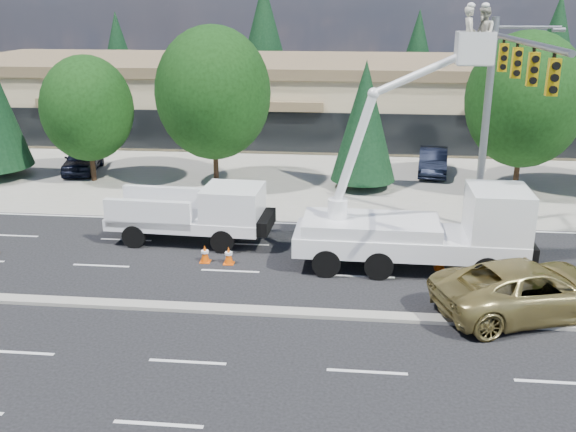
# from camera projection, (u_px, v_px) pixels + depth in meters

# --- Properties ---
(ground) EXTENTS (140.00, 140.00, 0.00)m
(ground) POSITION_uv_depth(u_px,v_px,m) (212.00, 310.00, 20.96)
(ground) COLOR black
(ground) RESTS_ON ground
(concrete_apron) EXTENTS (140.00, 22.00, 0.01)m
(concrete_apron) POSITION_uv_depth(u_px,v_px,m) (281.00, 163.00, 39.82)
(concrete_apron) COLOR gray
(concrete_apron) RESTS_ON ground
(road_median) EXTENTS (120.00, 0.55, 0.12)m
(road_median) POSITION_uv_depth(u_px,v_px,m) (212.00, 308.00, 20.95)
(road_median) COLOR gray
(road_median) RESTS_ON ground
(strip_mall) EXTENTS (50.40, 15.40, 5.50)m
(strip_mall) POSITION_uv_depth(u_px,v_px,m) (295.00, 95.00, 48.32)
(strip_mall) COLOR tan
(strip_mall) RESTS_ON ground
(tree_front_c) EXTENTS (4.99, 4.99, 6.92)m
(tree_front_c) POSITION_uv_depth(u_px,v_px,m) (87.00, 108.00, 34.78)
(tree_front_c) COLOR #332114
(tree_front_c) RESTS_ON ground
(tree_front_d) EXTENTS (6.12, 6.12, 8.49)m
(tree_front_d) POSITION_uv_depth(u_px,v_px,m) (213.00, 93.00, 33.81)
(tree_front_d) COLOR #332114
(tree_front_d) RESTS_ON ground
(tree_front_e) EXTENTS (3.44, 3.44, 6.78)m
(tree_front_e) POSITION_uv_depth(u_px,v_px,m) (365.00, 121.00, 33.46)
(tree_front_e) COLOR #332114
(tree_front_e) RESTS_ON ground
(tree_front_f) EXTENTS (5.98, 5.98, 8.29)m
(tree_front_f) POSITION_uv_depth(u_px,v_px,m) (525.00, 100.00, 32.30)
(tree_front_f) COLOR #332114
(tree_front_f) RESTS_ON ground
(tree_back_a) EXTENTS (4.40, 4.40, 8.68)m
(tree_back_a) POSITION_uv_depth(u_px,v_px,m) (118.00, 55.00, 60.81)
(tree_back_a) COLOR #332114
(tree_back_a) RESTS_ON ground
(tree_back_b) EXTENTS (5.84, 5.84, 11.50)m
(tree_back_b) POSITION_uv_depth(u_px,v_px,m) (264.00, 40.00, 58.98)
(tree_back_b) COLOR #332114
(tree_back_b) RESTS_ON ground
(tree_back_c) EXTENTS (4.54, 4.54, 8.94)m
(tree_back_c) POSITION_uv_depth(u_px,v_px,m) (417.00, 56.00, 58.07)
(tree_back_c) COLOR #332114
(tree_back_c) RESTS_ON ground
(tree_back_d) EXTENTS (5.23, 5.23, 10.30)m
(tree_back_d) POSITION_uv_depth(u_px,v_px,m) (555.00, 49.00, 56.68)
(tree_back_d) COLOR #332114
(tree_back_d) RESTS_ON ground
(signal_mast) EXTENTS (2.76, 10.16, 9.00)m
(signal_mast) POSITION_uv_depth(u_px,v_px,m) (500.00, 98.00, 24.71)
(signal_mast) COLOR gray
(signal_mast) RESTS_ON ground
(utility_pickup) EXTENTS (6.48, 2.78, 2.44)m
(utility_pickup) POSITION_uv_depth(u_px,v_px,m) (197.00, 219.00, 26.65)
(utility_pickup) COLOR white
(utility_pickup) RESTS_ON ground
(bucket_truck) EXTENTS (8.47, 2.86, 9.55)m
(bucket_truck) POSITION_uv_depth(u_px,v_px,m) (428.00, 218.00, 23.57)
(bucket_truck) COLOR white
(bucket_truck) RESTS_ON ground
(traffic_cone_b) EXTENTS (0.40, 0.40, 0.70)m
(traffic_cone_b) POSITION_uv_depth(u_px,v_px,m) (205.00, 254.00, 24.73)
(traffic_cone_b) COLOR #E65107
(traffic_cone_b) RESTS_ON ground
(traffic_cone_c) EXTENTS (0.40, 0.40, 0.70)m
(traffic_cone_c) POSITION_uv_depth(u_px,v_px,m) (229.00, 255.00, 24.57)
(traffic_cone_c) COLOR #E65107
(traffic_cone_c) RESTS_ON ground
(traffic_cone_d) EXTENTS (0.40, 0.40, 0.70)m
(traffic_cone_d) POSITION_uv_depth(u_px,v_px,m) (440.00, 261.00, 24.06)
(traffic_cone_d) COLOR #E65107
(traffic_cone_d) RESTS_ON ground
(traffic_cone_e) EXTENTS (0.40, 0.40, 0.70)m
(traffic_cone_e) POSITION_uv_depth(u_px,v_px,m) (536.00, 269.00, 23.30)
(traffic_cone_e) COLOR #E65107
(traffic_cone_e) RESTS_ON ground
(minivan) EXTENTS (6.84, 4.73, 1.73)m
(minivan) POSITION_uv_depth(u_px,v_px,m) (530.00, 289.00, 20.45)
(minivan) COLOR #9E8C4C
(minivan) RESTS_ON ground
(parked_car_west) EXTENTS (2.57, 4.75, 1.53)m
(parked_car_west) POSITION_uv_depth(u_px,v_px,m) (83.00, 159.00, 37.71)
(parked_car_west) COLOR black
(parked_car_west) RESTS_ON ground
(parked_car_east) EXTENTS (2.08, 4.65, 1.48)m
(parked_car_east) POSITION_uv_depth(u_px,v_px,m) (433.00, 161.00, 37.24)
(parked_car_east) COLOR black
(parked_car_east) RESTS_ON ground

